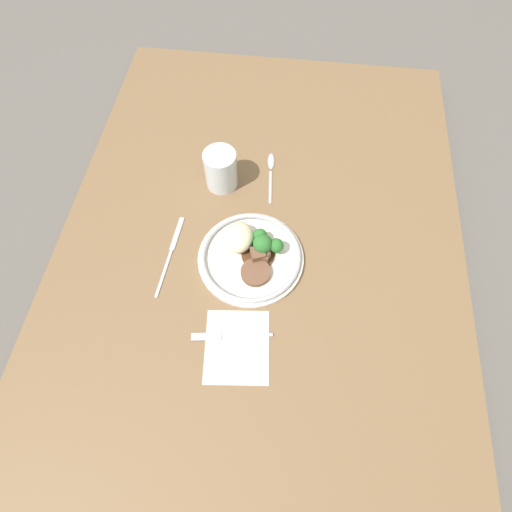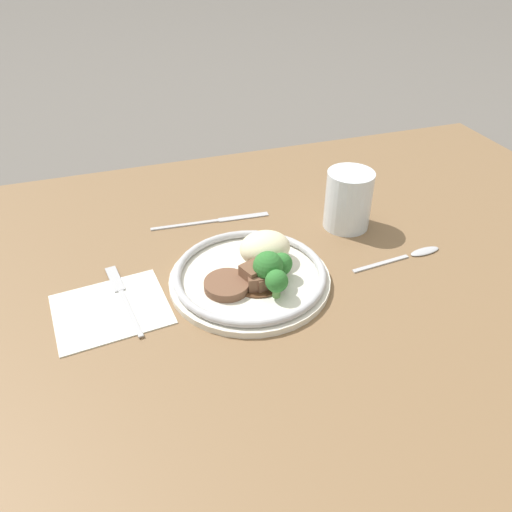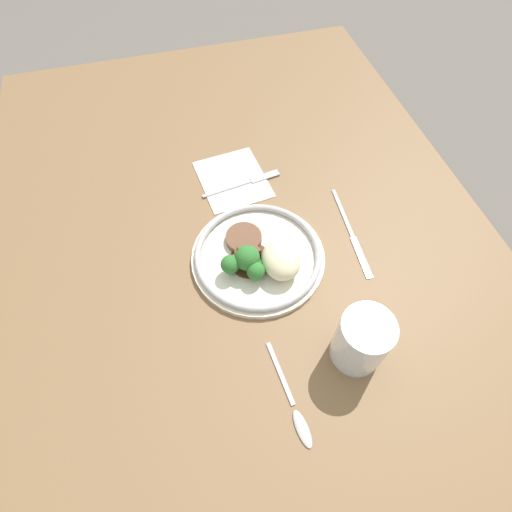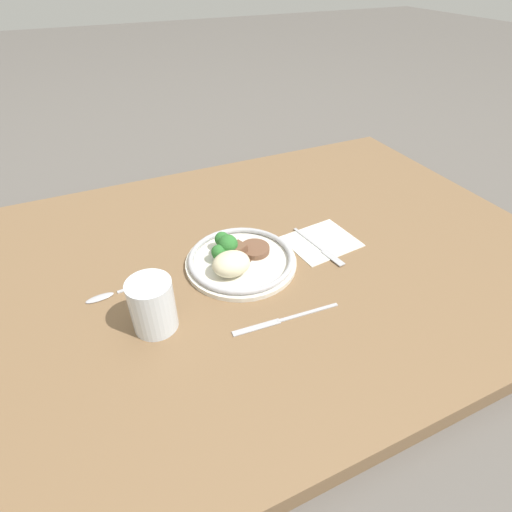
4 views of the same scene
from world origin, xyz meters
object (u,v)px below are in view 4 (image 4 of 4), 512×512
(juice_glass, at_px, (153,308))
(fork, at_px, (322,249))
(knife, at_px, (283,320))
(spoon, at_px, (111,295))
(plate, at_px, (237,259))

(juice_glass, bearing_deg, fork, -170.11)
(fork, bearing_deg, juice_glass, -88.51)
(juice_glass, height_order, knife, juice_glass)
(spoon, bearing_deg, fork, 168.80)
(knife, bearing_deg, plate, -81.95)
(knife, xyz_separation_m, spoon, (0.28, -0.20, 0.00))
(fork, bearing_deg, plate, -107.51)
(plate, bearing_deg, fork, 170.89)
(plate, relative_size, juice_glass, 2.35)
(fork, bearing_deg, knife, -57.98)
(fork, relative_size, spoon, 1.05)
(juice_glass, distance_m, spoon, 0.14)
(plate, bearing_deg, juice_glass, 26.54)
(plate, height_order, knife, plate)
(plate, distance_m, knife, 0.19)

